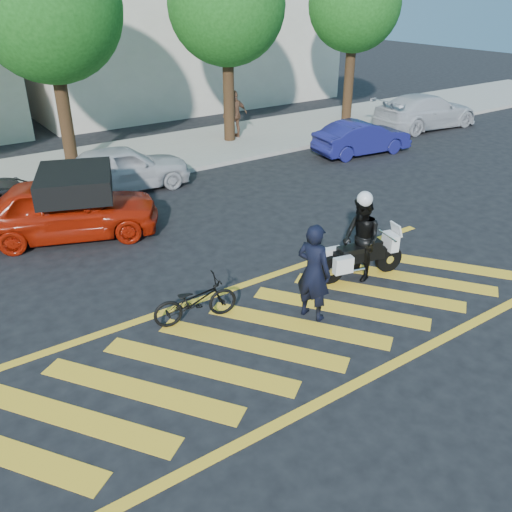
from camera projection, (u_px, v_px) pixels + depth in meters
ground at (277, 334)px, 10.26m from camera, size 90.00×90.00×0.00m
sidewalk at (73, 169)px, 19.03m from camera, size 60.00×5.00×0.15m
crosswalk at (275, 334)px, 10.24m from camera, size 12.33×4.00×0.01m
tree_center at (52, 13)px, 16.87m from camera, size 4.60×4.60×7.56m
tree_right at (229, 9)px, 20.19m from camera, size 4.40×4.40×7.41m
tree_far_right at (355, 8)px, 23.54m from camera, size 4.00×4.00×7.10m
officer_bike at (314, 272)px, 10.36m from camera, size 0.68×0.84×1.99m
bicycle at (195, 301)px, 10.49m from camera, size 1.76×0.88×0.88m
police_motorcycle at (360, 257)px, 12.01m from camera, size 2.10×0.90×0.94m
officer_moto at (361, 239)px, 11.80m from camera, size 0.90×1.05×1.89m
red_convertible at (66, 208)px, 13.83m from camera, size 4.98×3.37×1.57m
parked_mid_left at (15, 206)px, 14.24m from camera, size 5.05×2.50×1.38m
parked_mid_right at (123, 168)px, 17.07m from camera, size 4.36×2.13×1.43m
parked_right at (362, 138)px, 20.70m from camera, size 3.98×1.79×1.27m
parked_far_right at (426, 111)px, 24.38m from camera, size 5.32×2.46×1.50m
pedestrian_right at (235, 114)px, 22.20m from camera, size 1.13×0.49×1.92m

